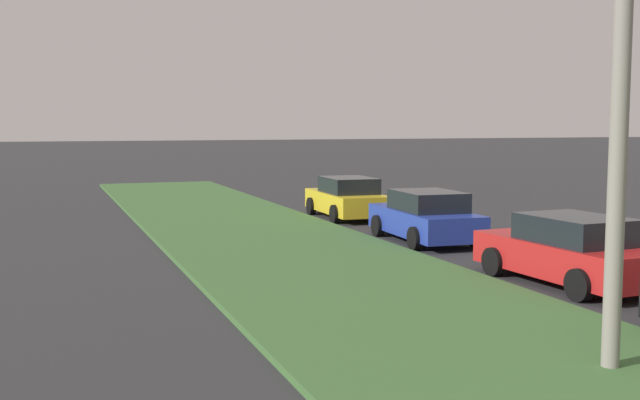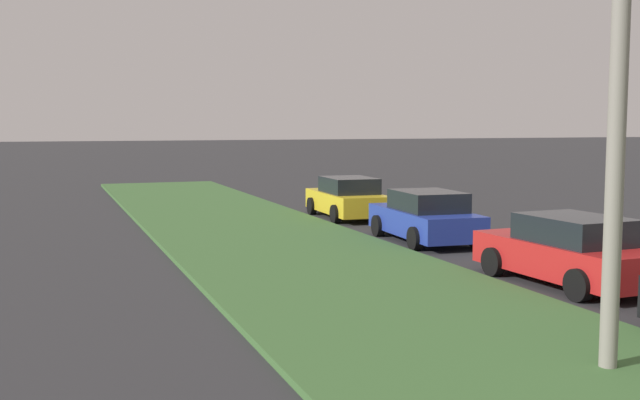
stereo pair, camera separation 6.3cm
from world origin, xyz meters
TOP-DOWN VIEW (x-y plane):
  - grass_median at (10.00, 7.90)m, footprint 60.00×6.00m
  - parked_car_red at (10.27, 3.50)m, footprint 4.40×2.21m
  - parked_car_blue at (16.56, 3.58)m, footprint 4.38×2.18m
  - parked_car_yellow at (22.47, 3.61)m, footprint 4.36×2.14m
  - streetlight at (5.32, 6.40)m, footprint 0.85×2.85m

SIDE VIEW (x-z plane):
  - grass_median at x=10.00m, z-range 0.00..0.12m
  - parked_car_red at x=10.27m, z-range -0.02..1.45m
  - parked_car_blue at x=16.56m, z-range -0.02..1.45m
  - parked_car_yellow at x=22.47m, z-range -0.02..1.45m
  - streetlight at x=5.32m, z-range 0.64..8.14m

